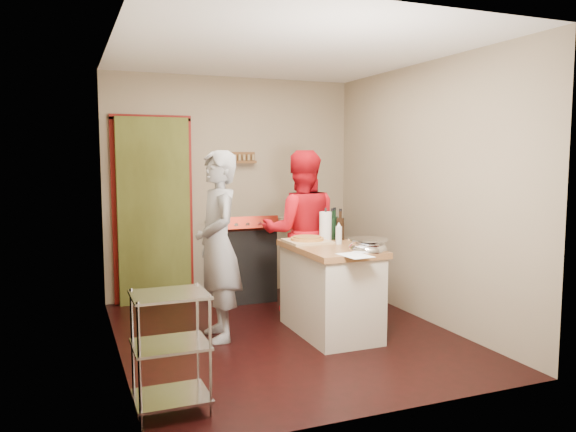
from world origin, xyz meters
The scene contains 10 objects.
floor centered at (0.00, 0.00, 0.00)m, with size 3.50×3.50×0.00m, color black.
back_wall centered at (-0.64, 1.78, 1.13)m, with size 3.00×0.44×2.60m.
left_wall centered at (-1.50, 0.00, 1.30)m, with size 0.04×3.50×2.60m, color gray.
right_wall centered at (1.50, 0.00, 1.30)m, with size 0.04×3.50×2.60m, color gray.
ceiling centered at (0.00, 0.00, 2.61)m, with size 3.00×3.50×0.02m, color white.
stove centered at (0.05, 1.42, 0.45)m, with size 0.60×0.63×1.00m.
wire_shelving centered at (-1.28, -1.20, 0.44)m, with size 0.48×0.40×0.80m.
island centered at (0.41, -0.11, 0.45)m, with size 0.68×1.27×1.15m.
person_stripe centered at (-0.61, 0.13, 0.86)m, with size 0.63×0.41×1.72m, color #A7A7AC.
person_red centered at (0.45, 0.69, 0.86)m, with size 0.84×0.65×1.73m, color red.
Camera 1 is at (-1.88, -4.76, 1.66)m, focal length 35.00 mm.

